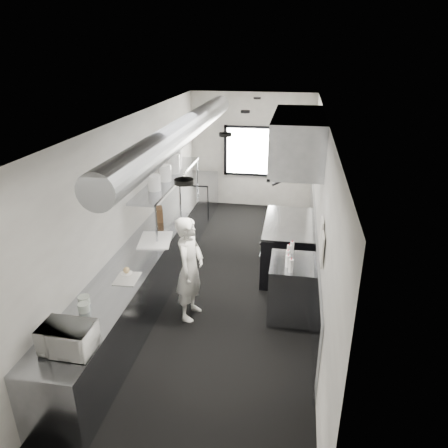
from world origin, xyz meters
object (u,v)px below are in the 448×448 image
at_px(small_plate, 127,273).
at_px(plate_stack_b, 165,173).
at_px(plate_stack_a, 154,183).
at_px(squeeze_bottle_d, 289,251).
at_px(pass_shelf, 169,178).
at_px(squeeze_bottle_a, 291,266).
at_px(microwave, 68,338).
at_px(far_work_table, 199,196).
at_px(line_cook, 190,269).
at_px(squeeze_bottle_c, 288,256).
at_px(range, 287,246).
at_px(deli_tub_a, 84,307).
at_px(plate_stack_d, 175,158).
at_px(exhaust_hood, 298,140).
at_px(squeeze_bottle_e, 292,247).
at_px(prep_counter, 148,269).
at_px(knife_block, 160,214).
at_px(deli_tub_b, 84,300).
at_px(plate_stack_c, 173,164).
at_px(cutting_board, 155,240).
at_px(bottle_station, 291,289).
at_px(squeeze_bottle_b, 288,261).

bearing_deg(small_plate, plate_stack_b, 92.05).
relative_size(plate_stack_a, squeeze_bottle_d, 1.33).
height_order(pass_shelf, squeeze_bottle_a, pass_shelf).
relative_size(microwave, squeeze_bottle_d, 2.59).
bearing_deg(far_work_table, line_cook, -78.81).
relative_size(small_plate, squeeze_bottle_c, 0.88).
distance_m(range, deli_tub_a, 3.85).
height_order(small_plate, plate_stack_d, plate_stack_d).
bearing_deg(exhaust_hood, squeeze_bottle_d, -90.76).
distance_m(far_work_table, plate_stack_d, 2.11).
xyz_separation_m(squeeze_bottle_d, squeeze_bottle_e, (0.04, 0.14, -0.00)).
height_order(range, line_cook, line_cook).
xyz_separation_m(pass_shelf, deli_tub_a, (-0.07, -3.36, -0.58)).
bearing_deg(small_plate, prep_counter, 93.14).
bearing_deg(knife_block, range, -16.65).
bearing_deg(exhaust_hood, squeeze_bottle_c, -91.18).
height_order(far_work_table, deli_tub_b, deli_tub_b).
relative_size(plate_stack_a, plate_stack_b, 0.89).
bearing_deg(plate_stack_b, plate_stack_c, 89.43).
bearing_deg(pass_shelf, cutting_board, -84.11).
relative_size(far_work_table, microwave, 2.42).
distance_m(prep_counter, squeeze_bottle_a, 2.39).
height_order(cutting_board, plate_stack_c, plate_stack_c).
relative_size(knife_block, squeeze_bottle_a, 1.29).
bearing_deg(bottle_station, plate_stack_d, 136.47).
bearing_deg(deli_tub_b, squeeze_bottle_c, 32.21).
height_order(prep_counter, knife_block, knife_block).
bearing_deg(small_plate, plate_stack_d, 92.32).
distance_m(prep_counter, plate_stack_a, 1.42).
xyz_separation_m(prep_counter, plate_stack_a, (-0.04, 0.69, 1.25)).
xyz_separation_m(deli_tub_b, squeeze_bottle_e, (2.45, 1.81, 0.04)).
bearing_deg(plate_stack_d, line_cook, -70.48).
xyz_separation_m(deli_tub_a, squeeze_bottle_d, (2.34, 1.81, 0.05)).
xyz_separation_m(range, squeeze_bottle_a, (0.08, -1.70, 0.53)).
xyz_separation_m(bottle_station, squeeze_bottle_c, (-0.08, -0.01, 0.54)).
distance_m(pass_shelf, plate_stack_d, 0.60).
distance_m(small_plate, plate_stack_d, 3.11).
relative_size(range, cutting_board, 2.43).
relative_size(cutting_board, squeeze_bottle_b, 3.66).
height_order(range, squeeze_bottle_d, squeeze_bottle_d).
distance_m(exhaust_hood, plate_stack_d, 2.54).
bearing_deg(line_cook, squeeze_bottle_e, -60.09).
xyz_separation_m(plate_stack_a, squeeze_bottle_d, (2.27, -0.73, -0.70)).
xyz_separation_m(bottle_station, small_plate, (-2.25, -0.73, 0.46)).
height_order(bottle_station, squeeze_bottle_b, squeeze_bottle_b).
bearing_deg(squeeze_bottle_b, deli_tub_b, -150.55).
xyz_separation_m(bottle_station, deli_tub_b, (-2.48, -1.52, 0.50)).
relative_size(knife_block, plate_stack_b, 0.88).
xyz_separation_m(pass_shelf, deli_tub_b, (-0.14, -3.22, -0.58)).
bearing_deg(squeeze_bottle_d, plate_stack_a, 162.15).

